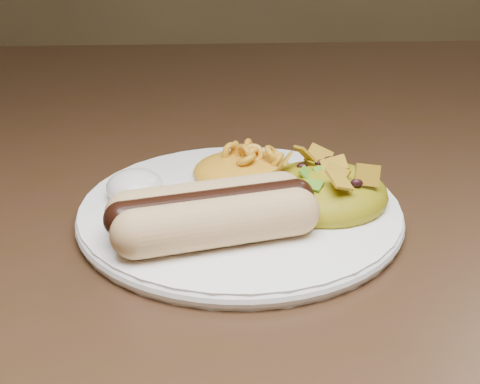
{
  "coord_description": "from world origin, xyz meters",
  "views": [
    {
      "loc": [
        -0.06,
        -0.57,
        0.98
      ],
      "look_at": [
        -0.04,
        -0.13,
        0.77
      ],
      "focal_mm": 50.0,
      "sensor_mm": 36.0,
      "label": 1
    }
  ],
  "objects": [
    {
      "name": "table",
      "position": [
        0.0,
        0.0,
        0.66
      ],
      "size": [
        1.6,
        0.9,
        0.75
      ],
      "color": "black",
      "rests_on": "floor"
    },
    {
      "name": "plate",
      "position": [
        -0.04,
        -0.13,
        0.76
      ],
      "size": [
        0.29,
        0.29,
        0.01
      ],
      "primitive_type": "cylinder",
      "rotation": [
        0.0,
        0.0,
        -0.33
      ],
      "color": "white",
      "rests_on": "table"
    },
    {
      "name": "hotdog",
      "position": [
        -0.06,
        -0.17,
        0.78
      ],
      "size": [
        0.12,
        0.09,
        0.03
      ],
      "rotation": [
        0.0,
        0.0,
        0.24
      ],
      "color": "#DAB66E",
      "rests_on": "plate"
    },
    {
      "name": "mac_and_cheese",
      "position": [
        -0.04,
        -0.08,
        0.78
      ],
      "size": [
        0.1,
        0.09,
        0.03
      ],
      "primitive_type": "ellipsoid",
      "rotation": [
        0.0,
        0.0,
        0.29
      ],
      "color": "gold",
      "rests_on": "plate"
    },
    {
      "name": "sour_cream",
      "position": [
        -0.12,
        -0.11,
        0.78
      ],
      "size": [
        0.05,
        0.05,
        0.03
      ],
      "primitive_type": "ellipsoid",
      "rotation": [
        0.0,
        0.0,
        0.12
      ],
      "color": "white",
      "rests_on": "plate"
    },
    {
      "name": "taco_salad",
      "position": [
        0.02,
        -0.13,
        0.78
      ],
      "size": [
        0.1,
        0.09,
        0.04
      ],
      "rotation": [
        0.0,
        0.0,
        0.4
      ],
      "color": "#C07803",
      "rests_on": "plate"
    }
  ]
}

